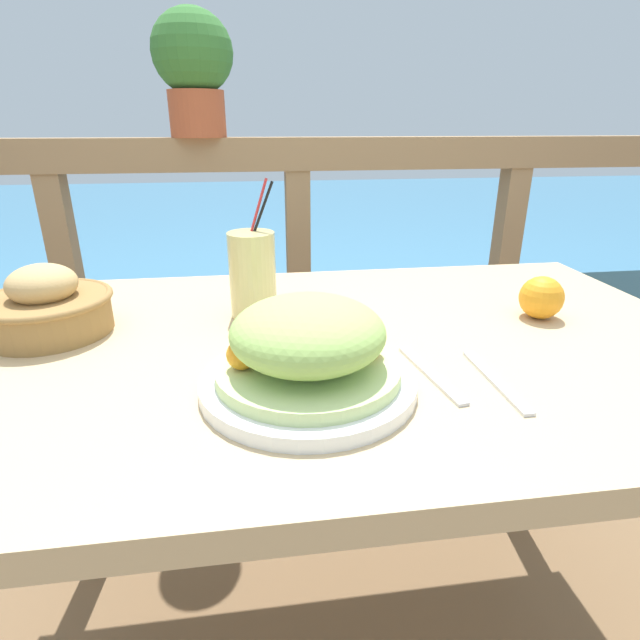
{
  "coord_description": "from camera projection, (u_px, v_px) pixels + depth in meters",
  "views": [
    {
      "loc": [
        -0.14,
        -0.76,
        1.1
      ],
      "look_at": [
        -0.05,
        -0.06,
        0.82
      ],
      "focal_mm": 28.0,
      "sensor_mm": 36.0,
      "label": 1
    }
  ],
  "objects": [
    {
      "name": "orange_near_basket",
      "position": [
        541.0,
        298.0,
        0.91
      ],
      "size": [
        0.08,
        0.08,
        0.08
      ],
      "color": "orange",
      "rests_on": "patio_table"
    },
    {
      "name": "bread_basket",
      "position": [
        47.0,
        307.0,
        0.85
      ],
      "size": [
        0.21,
        0.21,
        0.12
      ],
      "color": "olive",
      "rests_on": "patio_table"
    },
    {
      "name": "potted_plant",
      "position": [
        193.0,
        66.0,
        1.32
      ],
      "size": [
        0.21,
        0.21,
        0.32
      ],
      "color": "#A34C2D",
      "rests_on": "railing_fence"
    },
    {
      "name": "drink_glass",
      "position": [
        253.0,
        275.0,
        0.91
      ],
      "size": [
        0.09,
        0.08,
        0.25
      ],
      "color": "#DBCC7F",
      "rests_on": "patio_table"
    },
    {
      "name": "railing_fence",
      "position": [
        298.0,
        251.0,
        1.54
      ],
      "size": [
        2.8,
        0.08,
        1.06
      ],
      "color": "#937551",
      "rests_on": "ground_plane"
    },
    {
      "name": "sea_backdrop",
      "position": [
        269.0,
        238.0,
        4.02
      ],
      "size": [
        12.0,
        4.0,
        0.46
      ],
      "color": "teal",
      "rests_on": "ground_plane"
    },
    {
      "name": "fork",
      "position": [
        430.0,
        374.0,
        0.72
      ],
      "size": [
        0.04,
        0.18,
        0.0
      ],
      "color": "silver",
      "rests_on": "patio_table"
    },
    {
      "name": "knife",
      "position": [
        495.0,
        381.0,
        0.7
      ],
      "size": [
        0.02,
        0.18,
        0.0
      ],
      "color": "silver",
      "rests_on": "patio_table"
    },
    {
      "name": "patio_table",
      "position": [
        341.0,
        388.0,
        0.88
      ],
      "size": [
        1.29,
        0.81,
        0.76
      ],
      "color": "tan",
      "rests_on": "ground_plane"
    },
    {
      "name": "salad_plate",
      "position": [
        308.0,
        352.0,
        0.66
      ],
      "size": [
        0.29,
        0.29,
        0.13
      ],
      "color": "white",
      "rests_on": "patio_table"
    }
  ]
}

